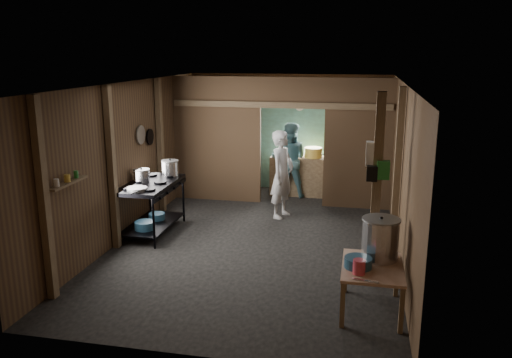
% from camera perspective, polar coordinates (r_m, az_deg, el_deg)
% --- Properties ---
extents(floor, '(4.50, 7.00, 0.00)m').
position_cam_1_polar(floor, '(8.78, 0.27, -6.68)').
color(floor, black).
rests_on(floor, ground).
extents(ceiling, '(4.50, 7.00, 0.00)m').
position_cam_1_polar(ceiling, '(8.23, 0.29, 10.53)').
color(ceiling, '#272422').
rests_on(ceiling, ground).
extents(wall_back, '(4.50, 0.00, 2.60)m').
position_cam_1_polar(wall_back, '(11.80, 3.64, 5.19)').
color(wall_back, brown).
rests_on(wall_back, ground).
extents(wall_front, '(4.50, 0.00, 2.60)m').
position_cam_1_polar(wall_front, '(5.15, -7.48, -6.53)').
color(wall_front, brown).
rests_on(wall_front, ground).
extents(wall_left, '(0.00, 7.00, 2.60)m').
position_cam_1_polar(wall_left, '(9.11, -13.75, 2.21)').
color(wall_left, brown).
rests_on(wall_left, ground).
extents(wall_right, '(0.00, 7.00, 2.60)m').
position_cam_1_polar(wall_right, '(8.27, 15.74, 0.91)').
color(wall_right, brown).
rests_on(wall_right, ground).
extents(partition_left, '(1.85, 0.10, 2.60)m').
position_cam_1_polar(partition_left, '(10.81, -4.32, 4.38)').
color(partition_left, '#483425').
rests_on(partition_left, floor).
extents(partition_right, '(1.35, 0.10, 2.60)m').
position_cam_1_polar(partition_right, '(10.41, 11.26, 3.77)').
color(partition_right, '#483425').
rests_on(partition_right, floor).
extents(partition_header, '(1.30, 0.10, 0.60)m').
position_cam_1_polar(partition_header, '(10.37, 4.09, 9.54)').
color(partition_header, '#483425').
rests_on(partition_header, wall_back).
extents(turquoise_panel, '(4.40, 0.06, 2.50)m').
position_cam_1_polar(turquoise_panel, '(11.75, 3.60, 4.91)').
color(turquoise_panel, '#65B0AC').
rests_on(turquoise_panel, wall_back).
extents(back_counter, '(1.20, 0.50, 0.85)m').
position_cam_1_polar(back_counter, '(11.40, 4.68, 0.37)').
color(back_counter, '#8E7552').
rests_on(back_counter, floor).
extents(wall_clock, '(0.20, 0.03, 0.20)m').
position_cam_1_polar(wall_clock, '(11.59, 4.85, 8.01)').
color(wall_clock, white).
rests_on(wall_clock, wall_back).
extents(post_left_a, '(0.10, 0.12, 2.60)m').
position_cam_1_polar(post_left_a, '(6.88, -22.39, -2.22)').
color(post_left_a, '#8E7552').
rests_on(post_left_a, floor).
extents(post_left_b, '(0.10, 0.12, 2.60)m').
position_cam_1_polar(post_left_b, '(8.38, -15.62, 1.08)').
color(post_left_b, '#8E7552').
rests_on(post_left_b, floor).
extents(post_left_c, '(0.10, 0.12, 2.60)m').
position_cam_1_polar(post_left_c, '(10.16, -10.53, 3.56)').
color(post_left_c, '#8E7552').
rests_on(post_left_c, floor).
extents(post_right, '(0.10, 0.12, 2.60)m').
position_cam_1_polar(post_right, '(8.07, 15.34, 0.62)').
color(post_right, '#8E7552').
rests_on(post_right, floor).
extents(post_free, '(0.12, 0.12, 2.60)m').
position_cam_1_polar(post_free, '(6.99, 13.15, -1.28)').
color(post_free, '#8E7552').
rests_on(post_free, floor).
extents(cross_beam, '(4.40, 0.12, 0.12)m').
position_cam_1_polar(cross_beam, '(10.38, 2.65, 8.18)').
color(cross_beam, '#8E7552').
rests_on(cross_beam, wall_left).
extents(pan_lid_big, '(0.03, 0.34, 0.34)m').
position_cam_1_polar(pan_lid_big, '(9.39, -12.61, 4.78)').
color(pan_lid_big, gray).
rests_on(pan_lid_big, wall_left).
extents(pan_lid_small, '(0.03, 0.30, 0.30)m').
position_cam_1_polar(pan_lid_small, '(9.77, -11.63, 4.58)').
color(pan_lid_small, black).
rests_on(pan_lid_small, wall_left).
extents(wall_shelf, '(0.14, 0.80, 0.03)m').
position_cam_1_polar(wall_shelf, '(7.24, -20.10, -0.42)').
color(wall_shelf, '#8E7552').
rests_on(wall_shelf, wall_left).
extents(jar_white, '(0.07, 0.07, 0.10)m').
position_cam_1_polar(jar_white, '(7.03, -21.19, -0.40)').
color(jar_white, white).
rests_on(jar_white, wall_shelf).
extents(jar_yellow, '(0.08, 0.08, 0.10)m').
position_cam_1_polar(jar_yellow, '(7.23, -20.14, 0.08)').
color(jar_yellow, '#EAC449').
rests_on(jar_yellow, wall_shelf).
extents(jar_green, '(0.06, 0.06, 0.10)m').
position_cam_1_polar(jar_green, '(7.41, -19.26, 0.48)').
color(jar_green, '#258531').
rests_on(jar_green, wall_shelf).
extents(bag_white, '(0.22, 0.15, 0.32)m').
position_cam_1_polar(bag_white, '(6.96, 12.94, 2.73)').
color(bag_white, white).
rests_on(bag_white, post_free).
extents(bag_green, '(0.16, 0.12, 0.24)m').
position_cam_1_polar(bag_green, '(6.86, 13.88, 0.98)').
color(bag_green, '#258531').
rests_on(bag_green, post_free).
extents(bag_black, '(0.14, 0.10, 0.20)m').
position_cam_1_polar(bag_black, '(6.85, 12.70, 0.60)').
color(bag_black, black).
rests_on(bag_black, post_free).
extents(gas_range, '(0.79, 1.53, 0.90)m').
position_cam_1_polar(gas_range, '(9.12, -11.47, -3.15)').
color(gas_range, black).
rests_on(gas_range, floor).
extents(prep_table, '(0.72, 1.00, 0.59)m').
position_cam_1_polar(prep_table, '(6.55, 12.63, -11.71)').
color(prep_table, tan).
rests_on(prep_table, floor).
extents(stove_pot_large, '(0.37, 0.37, 0.31)m').
position_cam_1_polar(stove_pot_large, '(9.38, -9.45, 1.12)').
color(stove_pot_large, silver).
rests_on(stove_pot_large, gas_range).
extents(stove_pot_med, '(0.32, 0.32, 0.24)m').
position_cam_1_polar(stove_pot_med, '(9.08, -12.53, 0.33)').
color(stove_pot_med, silver).
rests_on(stove_pot_med, gas_range).
extents(frying_pan, '(0.45, 0.61, 0.07)m').
position_cam_1_polar(frying_pan, '(8.53, -13.00, -1.09)').
color(frying_pan, gray).
rests_on(frying_pan, gas_range).
extents(blue_tub_front, '(0.33, 0.33, 0.14)m').
position_cam_1_polar(blue_tub_front, '(8.90, -12.21, -5.03)').
color(blue_tub_front, navy).
rests_on(blue_tub_front, gas_range).
extents(blue_tub_back, '(0.29, 0.29, 0.11)m').
position_cam_1_polar(blue_tub_back, '(9.37, -10.91, -4.07)').
color(blue_tub_back, navy).
rests_on(blue_tub_back, gas_range).
extents(stock_pot, '(0.59, 0.59, 0.54)m').
position_cam_1_polar(stock_pot, '(6.56, 13.57, -6.52)').
color(stock_pot, silver).
rests_on(stock_pot, prep_table).
extents(wash_basin, '(0.37, 0.37, 0.12)m').
position_cam_1_polar(wash_basin, '(6.33, 11.21, -9.03)').
color(wash_basin, navy).
rests_on(wash_basin, prep_table).
extents(pink_bucket, '(0.19, 0.19, 0.17)m').
position_cam_1_polar(pink_bucket, '(6.14, 11.33, -9.50)').
color(pink_bucket, '#C73849').
rests_on(pink_bucket, prep_table).
extents(knife, '(0.30, 0.09, 0.01)m').
position_cam_1_polar(knife, '(6.01, 12.01, -10.92)').
color(knife, silver).
rests_on(knife, prep_table).
extents(yellow_tub, '(0.39, 0.39, 0.21)m').
position_cam_1_polar(yellow_tub, '(11.25, 6.33, 2.93)').
color(yellow_tub, '#EAC449').
rests_on(yellow_tub, back_counter).
extents(cook, '(0.57, 0.70, 1.67)m').
position_cam_1_polar(cook, '(9.73, 2.90, 0.51)').
color(cook, silver).
rests_on(cook, floor).
extents(worker_back, '(0.82, 0.66, 1.62)m').
position_cam_1_polar(worker_back, '(11.17, 3.69, 2.13)').
color(worker_back, slate).
rests_on(worker_back, floor).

